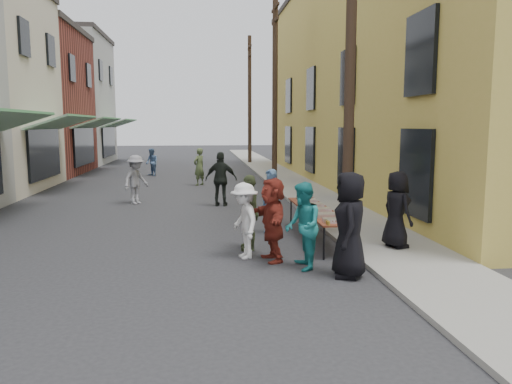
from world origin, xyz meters
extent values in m
plane|color=#28282B|center=(0.00, 0.00, 0.00)|extent=(120.00, 120.00, 0.00)
cube|color=gray|center=(5.00, 15.00, 0.05)|extent=(2.20, 60.00, 0.10)
cube|color=maroon|center=(-10.00, 21.00, 4.00)|extent=(8.00, 8.00, 8.00)
cube|color=gray|center=(-10.00, 29.00, 4.50)|extent=(8.00, 8.00, 9.00)
cube|color=gold|center=(11.10, 14.00, 5.00)|extent=(10.00, 28.00, 10.00)
cylinder|color=#2D2116|center=(4.30, 3.00, 4.50)|extent=(0.26, 0.26, 9.00)
cylinder|color=#2D2116|center=(4.30, 15.00, 4.50)|extent=(0.26, 0.26, 9.00)
cylinder|color=#2D2116|center=(4.30, 27.00, 4.50)|extent=(0.26, 0.26, 9.00)
cube|color=#612917|center=(3.52, 2.89, 0.73)|extent=(0.70, 4.00, 0.04)
cylinder|color=black|center=(3.23, 1.01, 0.35)|extent=(0.04, 0.04, 0.71)
cylinder|color=black|center=(3.81, 1.01, 0.35)|extent=(0.04, 0.04, 0.71)
cylinder|color=black|center=(3.23, 4.77, 0.35)|extent=(0.04, 0.04, 0.71)
cylinder|color=black|center=(3.81, 4.77, 0.35)|extent=(0.04, 0.04, 0.71)
cube|color=maroon|center=(3.52, 1.24, 0.79)|extent=(0.50, 0.33, 0.08)
cube|color=#B2B2B7|center=(3.52, 1.89, 0.79)|extent=(0.50, 0.33, 0.08)
cube|color=tan|center=(3.52, 2.59, 0.79)|extent=(0.50, 0.33, 0.08)
cube|color=#B2B2B7|center=(3.52, 3.29, 0.79)|extent=(0.50, 0.33, 0.08)
cube|color=tan|center=(3.52, 3.99, 0.79)|extent=(0.50, 0.33, 0.08)
cylinder|color=#A57F26|center=(3.30, 0.94, 0.79)|extent=(0.07, 0.07, 0.08)
cylinder|color=#A57F26|center=(3.30, 1.04, 0.79)|extent=(0.07, 0.07, 0.08)
cylinder|color=#A57F26|center=(3.30, 1.14, 0.79)|extent=(0.07, 0.07, 0.08)
cylinder|color=tan|center=(3.72, 0.99, 0.81)|extent=(0.08, 0.08, 0.12)
imported|color=black|center=(3.40, -0.17, 0.98)|extent=(0.84, 1.08, 1.95)
imported|color=#4B6C92|center=(2.48, 3.67, 0.84)|extent=(0.59, 0.71, 1.67)
imported|color=teal|center=(2.65, 0.41, 0.85)|extent=(0.66, 0.84, 1.71)
imported|color=white|center=(1.60, 1.37, 0.80)|extent=(0.82, 1.14, 1.60)
imported|color=#475430|center=(1.79, 2.07, 0.85)|extent=(0.47, 1.02, 1.70)
imported|color=maroon|center=(2.16, 1.10, 0.87)|extent=(0.74, 1.66, 1.73)
imported|color=black|center=(4.99, 1.53, 0.95)|extent=(0.74, 0.94, 1.69)
imported|color=gray|center=(-1.57, 9.05, 0.87)|extent=(1.18, 1.29, 1.73)
imported|color=black|center=(1.41, 8.23, 0.94)|extent=(1.17, 0.67, 1.88)
imported|color=#4B5C35|center=(0.66, 14.32, 0.86)|extent=(0.73, 0.74, 1.73)
imported|color=#52729F|center=(-1.92, 18.91, 0.76)|extent=(0.90, 0.94, 1.52)
camera|label=1|loc=(0.69, -8.87, 2.80)|focal=35.00mm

